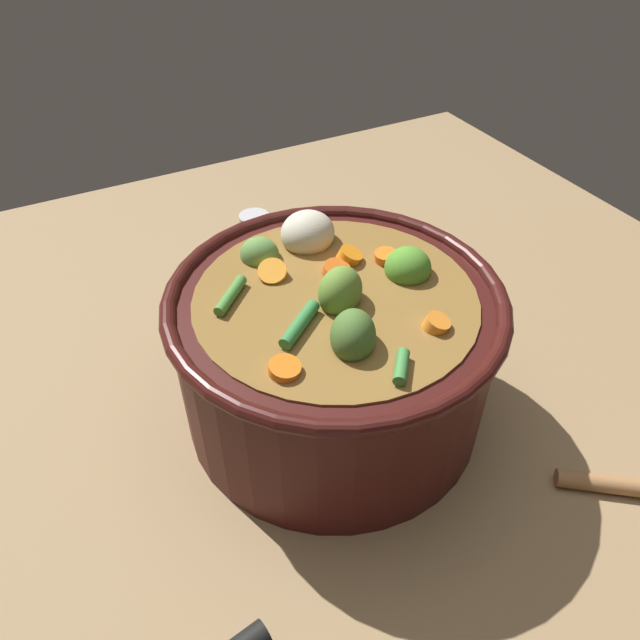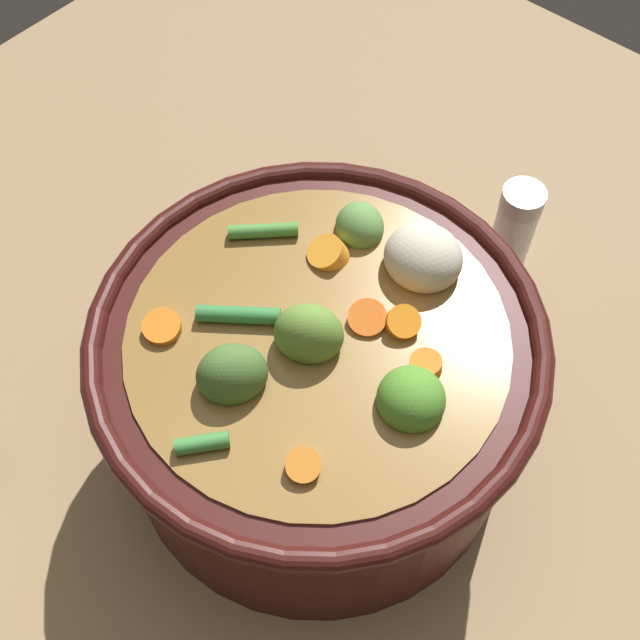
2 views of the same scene
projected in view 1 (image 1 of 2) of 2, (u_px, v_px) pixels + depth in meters
name	position (u px, v px, depth m)	size (l,w,h in m)	color
ground_plane	(333.00, 406.00, 0.59)	(1.10, 1.10, 0.00)	#8C704C
cooking_pot	(334.00, 350.00, 0.54)	(0.29, 0.29, 0.17)	#38110F
salt_shaker	(257.00, 249.00, 0.72)	(0.03, 0.03, 0.09)	silver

